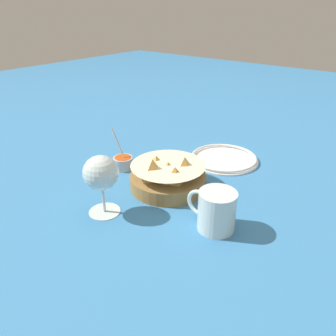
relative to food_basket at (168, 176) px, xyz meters
name	(u,v)px	position (x,y,z in m)	size (l,w,h in m)	color
ground_plane	(169,180)	(0.02, -0.04, -0.03)	(4.00, 4.00, 0.00)	teal
food_basket	(168,176)	(0.00, 0.00, 0.00)	(0.21, 0.21, 0.09)	olive
sauce_cup	(123,162)	(0.18, 0.00, -0.01)	(0.07, 0.06, 0.12)	#B7B7BC
wine_glass	(101,175)	(0.05, 0.19, 0.07)	(0.08, 0.08, 0.15)	silver
beer_mug	(216,212)	(-0.20, 0.07, 0.01)	(0.12, 0.08, 0.09)	silver
side_plate	(224,158)	(-0.03, -0.25, -0.03)	(0.22, 0.22, 0.01)	white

